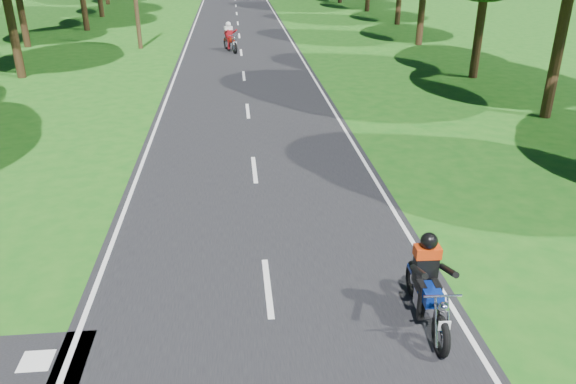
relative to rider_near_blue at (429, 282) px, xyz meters
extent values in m
plane|color=#175713|center=(-2.66, -0.69, -0.84)|extent=(160.00, 160.00, 0.00)
cube|color=black|center=(-2.66, 49.31, -0.83)|extent=(7.00, 140.00, 0.02)
cube|color=silver|center=(-2.66, 1.31, -0.82)|extent=(0.12, 2.00, 0.01)
cube|color=silver|center=(-2.66, 7.31, -0.82)|extent=(0.12, 2.00, 0.01)
cube|color=silver|center=(-2.66, 13.31, -0.82)|extent=(0.12, 2.00, 0.01)
cube|color=silver|center=(-2.66, 19.31, -0.82)|extent=(0.12, 2.00, 0.01)
cube|color=silver|center=(-2.66, 25.31, -0.82)|extent=(0.12, 2.00, 0.01)
cube|color=silver|center=(-2.66, 31.31, -0.82)|extent=(0.12, 2.00, 0.01)
cube|color=silver|center=(-2.66, 37.31, -0.82)|extent=(0.12, 2.00, 0.01)
cube|color=silver|center=(-2.66, 43.31, -0.82)|extent=(0.12, 2.00, 0.01)
cube|color=silver|center=(-2.66, 49.31, -0.82)|extent=(0.12, 2.00, 0.01)
cube|color=silver|center=(-5.96, 49.31, -0.82)|extent=(0.10, 140.00, 0.01)
cube|color=silver|center=(0.64, 49.31, -0.82)|extent=(0.10, 140.00, 0.01)
cube|color=silver|center=(-6.46, -0.39, -0.82)|extent=(0.50, 0.50, 0.01)
cylinder|color=black|center=(-13.24, 20.07, 1.12)|extent=(0.40, 0.40, 3.91)
cylinder|color=black|center=(-15.60, 28.49, 1.05)|extent=(0.40, 0.40, 3.79)
cylinder|color=black|center=(8.40, 11.51, 1.44)|extent=(0.40, 0.40, 4.56)
cylinder|color=black|center=(8.26, 18.00, 0.91)|extent=(0.40, 0.40, 3.49)
cylinder|color=black|center=(8.40, 26.89, 1.00)|extent=(0.40, 0.40, 3.69)
camera|label=1|loc=(-3.15, -7.73, 5.33)|focal=35.00mm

